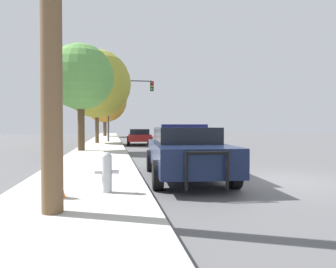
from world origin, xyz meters
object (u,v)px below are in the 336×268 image
tree_sidewalk_near (81,77)px  traffic_light (126,97)px  car_background_midblock (139,136)px  tree_sidewalk_far (105,100)px  fire_hydrant (107,171)px  tree_sidewalk_mid (97,84)px  police_car (185,151)px  traffic_cone (55,182)px

tree_sidewalk_near → traffic_light: bearing=74.5°
car_background_midblock → tree_sidewalk_far: bearing=101.8°
fire_hydrant → traffic_light: (1.37, 22.88, 3.53)m
tree_sidewalk_mid → tree_sidewalk_near: bearing=-93.4°
traffic_light → tree_sidewalk_mid: (-2.47, -2.35, 0.86)m
tree_sidewalk_mid → fire_hydrant: bearing=-86.9°
car_background_midblock → traffic_light: bearing=106.8°
fire_hydrant → tree_sidewalk_far: bearing=91.3°
police_car → traffic_light: 20.87m
traffic_light → traffic_cone: 23.64m
fire_hydrant → tree_sidewalk_mid: 21.02m
fire_hydrant → traffic_cone: fire_hydrant is taller
fire_hydrant → police_car: bearing=46.2°
fire_hydrant → car_background_midblock: (2.25, 19.27, 0.11)m
tree_sidewalk_near → tree_sidewalk_mid: bearing=86.6°
traffic_light → tree_sidewalk_near: bearing=-105.5°
fire_hydrant → traffic_light: 23.19m
fire_hydrant → tree_sidewalk_mid: tree_sidewalk_mid is taller
police_car → tree_sidewalk_near: size_ratio=0.90×
police_car → traffic_cone: police_car is taller
tree_sidewalk_near → traffic_cone: (0.64, -12.48, -3.82)m
fire_hydrant → tree_sidewalk_far: size_ratio=0.10×
police_car → tree_sidewalk_near: (-3.80, 9.84, 3.46)m
traffic_cone → tree_sidewalk_near: bearing=92.9°
fire_hydrant → tree_sidewalk_far: 39.54m
police_car → traffic_light: bearing=-84.1°
fire_hydrant → tree_sidewalk_near: bearing=97.5°
police_car → tree_sidewalk_mid: tree_sidewalk_mid is taller
tree_sidewalk_near → tree_sidewalk_mid: tree_sidewalk_mid is taller
tree_sidewalk_far → fire_hydrant: bearing=-88.7°
fire_hydrant → tree_sidewalk_mid: bearing=93.1°
police_car → tree_sidewalk_near: bearing=-65.2°
fire_hydrant → tree_sidewalk_near: 12.77m
tree_sidewalk_mid → traffic_light: bearing=43.6°
traffic_light → tree_sidewalk_far: tree_sidewalk_far is taller
traffic_light → tree_sidewalk_far: (-2.23, 16.40, 0.94)m
tree_sidewalk_near → traffic_cone: tree_sidewalk_near is taller
tree_sidewalk_near → tree_sidewalk_far: size_ratio=0.75×
fire_hydrant → car_background_midblock: 19.40m
tree_sidewalk_near → tree_sidewalk_mid: (0.50, 8.40, 0.70)m
tree_sidewalk_far → police_car: bearing=-85.3°
police_car → car_background_midblock: 16.98m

